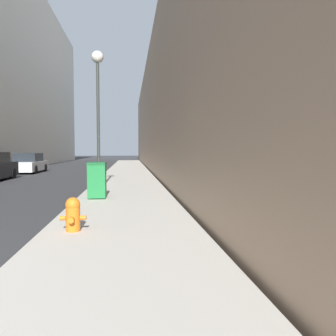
% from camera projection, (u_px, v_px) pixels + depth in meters
% --- Properties ---
extents(sidewalk_right, '(3.29, 60.00, 0.16)m').
position_uv_depth(sidewalk_right, '(128.00, 175.00, 22.48)').
color(sidewalk_right, '#ADA89E').
rests_on(sidewalk_right, ground).
extents(building_right_stone, '(12.00, 60.00, 10.11)m').
position_uv_depth(building_right_stone, '(210.00, 116.00, 31.04)').
color(building_right_stone, '#9E7F66').
rests_on(building_right_stone, ground).
extents(fire_hydrant, '(0.52, 0.41, 0.68)m').
position_uv_depth(fire_hydrant, '(73.00, 214.00, 6.56)').
color(fire_hydrant, orange).
rests_on(fire_hydrant, sidewalk_right).
extents(trash_bin, '(0.60, 0.66, 1.22)m').
position_uv_depth(trash_bin, '(97.00, 180.00, 11.05)').
color(trash_bin, '#1E7538').
rests_on(trash_bin, sidewalk_right).
extents(lamppost, '(0.47, 0.47, 5.53)m').
position_uv_depth(lamppost, '(98.00, 93.00, 12.95)').
color(lamppost, '#2D332D').
rests_on(lamppost, sidewalk_right).
extents(parked_sedan_far, '(1.94, 4.73, 1.55)m').
position_uv_depth(parked_sedan_far, '(29.00, 164.00, 25.80)').
color(parked_sedan_far, silver).
rests_on(parked_sedan_far, ground).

